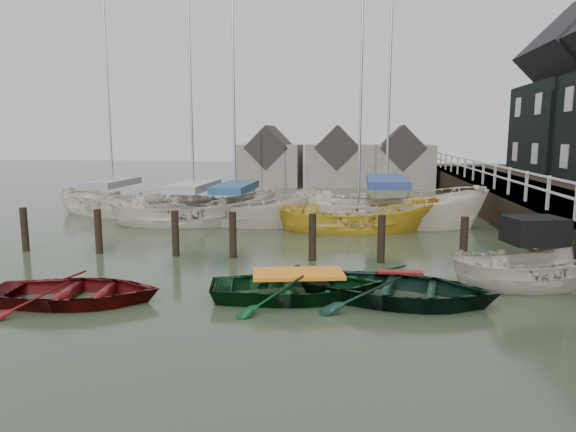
# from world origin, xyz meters

# --- Properties ---
(ground) EXTENTS (120.00, 120.00, 0.00)m
(ground) POSITION_xyz_m (0.00, 0.00, 0.00)
(ground) COLOR #2F3A25
(ground) RESTS_ON ground
(pier) EXTENTS (3.04, 32.00, 2.70)m
(pier) POSITION_xyz_m (9.48, 10.00, 0.71)
(pier) COLOR black
(pier) RESTS_ON ground
(mooring_pilings) EXTENTS (13.72, 0.22, 1.80)m
(mooring_pilings) POSITION_xyz_m (-1.11, 3.00, 0.50)
(mooring_pilings) COLOR black
(mooring_pilings) RESTS_ON ground
(far_sheds) EXTENTS (14.00, 4.08, 4.39)m
(far_sheds) POSITION_xyz_m (0.83, 26.00, 1.86)
(far_sheds) COLOR #665B51
(far_sheds) RESTS_ON ground
(rowboat_red) EXTENTS (4.02, 3.10, 0.77)m
(rowboat_red) POSITION_xyz_m (-3.63, -1.58, 0.00)
(rowboat_red) COLOR #520B0C
(rowboat_red) RESTS_ON ground
(rowboat_green) EXTENTS (4.41, 3.53, 0.82)m
(rowboat_green) POSITION_xyz_m (1.20, -0.58, 0.00)
(rowboat_green) COLOR #083214
(rowboat_green) RESTS_ON ground
(rowboat_dkgreen) EXTENTS (4.70, 3.75, 0.87)m
(rowboat_dkgreen) POSITION_xyz_m (3.46, -0.53, 0.00)
(rowboat_dkgreen) COLOR black
(rowboat_dkgreen) RESTS_ON ground
(motorboat) EXTENTS (4.44, 2.51, 2.50)m
(motorboat) POSITION_xyz_m (6.80, 1.07, 0.10)
(motorboat) COLOR #B9B09E
(motorboat) RESTS_ON ground
(sailboat_a) EXTENTS (7.24, 4.03, 10.54)m
(sailboat_a) POSITION_xyz_m (-4.29, 8.76, 0.06)
(sailboat_a) COLOR beige
(sailboat_a) RESTS_ON ground
(sailboat_b) EXTENTS (7.06, 4.32, 11.99)m
(sailboat_b) POSITION_xyz_m (-2.59, 9.09, 0.06)
(sailboat_b) COLOR beige
(sailboat_b) RESTS_ON ground
(sailboat_c) EXTENTS (6.54, 3.21, 10.93)m
(sailboat_c) POSITION_xyz_m (2.53, 8.22, 0.01)
(sailboat_c) COLOR gold
(sailboat_c) RESTS_ON ground
(sailboat_d) EXTENTS (8.22, 3.80, 11.87)m
(sailboat_d) POSITION_xyz_m (3.66, 9.55, 0.06)
(sailboat_d) COLOR beige
(sailboat_d) RESTS_ON ground
(sailboat_e) EXTENTS (6.85, 4.56, 10.97)m
(sailboat_e) POSITION_xyz_m (-8.81, 10.69, 0.06)
(sailboat_e) COLOR beige
(sailboat_e) RESTS_ON ground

